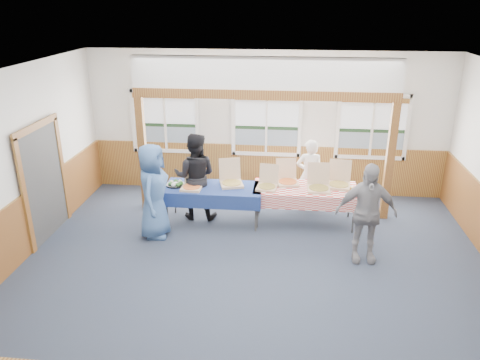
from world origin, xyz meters
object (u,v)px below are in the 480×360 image
(table_left, at_px, (213,189))
(woman_white, at_px, (309,175))
(woman_black, at_px, (195,176))
(table_right, at_px, (305,190))
(man_blue, at_px, (153,191))
(person_grey, at_px, (366,213))

(table_left, bearing_deg, woman_white, 26.15)
(table_left, bearing_deg, woman_black, 155.52)
(table_right, relative_size, man_blue, 1.18)
(woman_white, height_order, man_blue, man_blue)
(woman_white, xyz_separation_m, person_grey, (0.87, -2.01, 0.11))
(woman_white, bearing_deg, table_left, 21.50)
(woman_white, distance_m, woman_black, 2.39)
(woman_black, bearing_deg, person_grey, 156.96)
(woman_black, relative_size, person_grey, 1.01)
(table_right, distance_m, person_grey, 1.64)
(table_right, xyz_separation_m, woman_white, (0.09, 0.69, 0.06))
(table_right, bearing_deg, woman_black, -173.07)
(table_left, relative_size, man_blue, 1.07)
(person_grey, bearing_deg, woman_white, 110.46)
(table_right, bearing_deg, person_grey, -45.81)
(table_right, relative_size, person_grey, 1.21)
(person_grey, bearing_deg, woman_black, 153.86)
(table_left, distance_m, woman_white, 2.08)
(woman_black, relative_size, man_blue, 0.98)
(person_grey, bearing_deg, table_left, 154.35)
(table_left, height_order, man_blue, man_blue)
(man_blue, xyz_separation_m, person_grey, (3.77, -0.49, -0.03))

